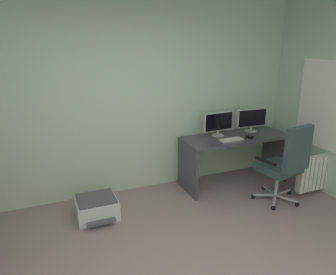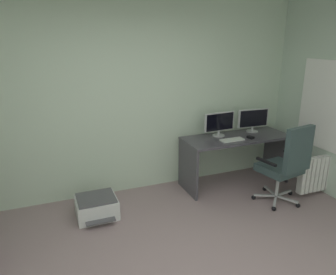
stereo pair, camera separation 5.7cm
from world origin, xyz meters
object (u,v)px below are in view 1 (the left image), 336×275
(monitor_secondary, at_px, (252,119))
(keyboard, at_px, (231,140))
(office_chair, at_px, (286,162))
(radiator, at_px, (319,172))
(desk, at_px, (235,148))
(printer, at_px, (97,207))
(monitor_main, at_px, (218,123))
(computer_mouse, at_px, (250,137))

(monitor_secondary, bearing_deg, keyboard, -153.36)
(office_chair, xyz_separation_m, radiator, (0.68, 0.05, -0.28))
(radiator, bearing_deg, desk, 141.97)
(keyboard, relative_size, office_chair, 0.31)
(office_chair, bearing_deg, printer, 165.48)
(desk, bearing_deg, keyboard, -140.28)
(monitor_main, bearing_deg, desk, -30.06)
(desk, xyz_separation_m, office_chair, (0.25, -0.79, 0.04))
(desk, bearing_deg, printer, -175.24)
(keyboard, height_order, computer_mouse, computer_mouse)
(computer_mouse, bearing_deg, monitor_main, 130.13)
(printer, relative_size, radiator, 0.71)
(office_chair, bearing_deg, computer_mouse, 100.59)
(computer_mouse, relative_size, radiator, 0.14)
(monitor_secondary, height_order, computer_mouse, monitor_secondary)
(office_chair, relative_size, printer, 2.11)
(desk, height_order, computer_mouse, computer_mouse)
(office_chair, distance_m, radiator, 0.74)
(monitor_main, relative_size, printer, 0.94)
(monitor_secondary, distance_m, radiator, 1.22)
(desk, distance_m, monitor_main, 0.47)
(computer_mouse, distance_m, radiator, 1.09)
(computer_mouse, xyz_separation_m, office_chair, (0.12, -0.64, -0.17))
(printer, bearing_deg, keyboard, 1.20)
(office_chair, relative_size, radiator, 1.50)
(monitor_main, relative_size, radiator, 0.67)
(monitor_main, relative_size, keyboard, 1.45)
(desk, xyz_separation_m, radiator, (0.94, -0.73, -0.25))
(desk, height_order, keyboard, keyboard)
(desk, relative_size, monitor_main, 3.23)
(keyboard, bearing_deg, monitor_secondary, 26.19)
(monitor_secondary, distance_m, office_chair, 0.99)
(monitor_main, distance_m, keyboard, 0.33)
(computer_mouse, bearing_deg, radiator, -47.72)
(printer, bearing_deg, radiator, -10.37)
(printer, distance_m, radiator, 3.10)
(printer, xyz_separation_m, radiator, (3.05, -0.56, 0.18))
(keyboard, bearing_deg, office_chair, -57.93)
(monitor_secondary, bearing_deg, printer, -172.96)
(computer_mouse, bearing_deg, keyboard, 165.02)
(desk, relative_size, keyboard, 4.68)
(monitor_secondary, xyz_separation_m, radiator, (0.57, -0.86, -0.64))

